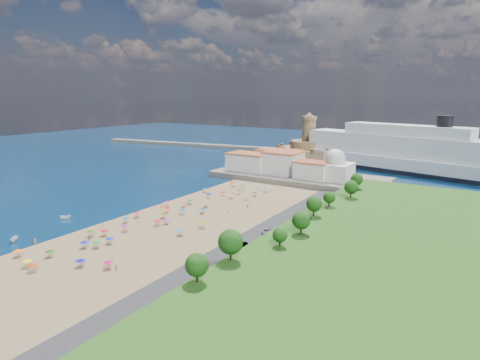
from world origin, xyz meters
The scene contains 13 objects.
ground centered at (0.00, 0.00, 0.00)m, with size 700.00×700.00×0.00m, color #071938.
terrace centered at (10.00, 73.00, 1.50)m, with size 90.00×36.00×3.00m, color #59544C.
jetty centered at (-12.00, 108.00, 1.20)m, with size 18.00×70.00×2.40m, color #59544C.
breakwater centered at (-110.00, 153.00, 1.30)m, with size 200.00×7.00×2.60m, color #59544C.
waterfront_buildings centered at (-3.05, 73.64, 7.88)m, with size 57.00×29.00×11.00m.
domed_building centered at (30.00, 71.00, 8.97)m, with size 16.00×16.00×15.00m.
fortress centered at (-12.00, 138.00, 6.68)m, with size 40.00×40.00×32.40m.
cruise_ship centered at (52.04, 126.56, 9.78)m, with size 152.31×54.59×33.01m.
beach_parasols centered at (-1.96, -13.05, 2.15)m, with size 31.62×109.09×2.20m.
beachgoers centered at (-3.43, -4.58, 1.11)m, with size 35.79×100.96×1.88m.
moored_boats centered at (-29.18, -47.46, 0.77)m, with size 10.80×26.34×1.62m.
parked_cars centered at (36.00, -0.03, 1.35)m, with size 1.92×60.24×1.31m.
hillside_trees centered at (48.19, -9.95, 9.98)m, with size 12.09×106.62×7.59m.
Camera 1 is at (93.70, -117.39, 44.39)m, focal length 30.00 mm.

